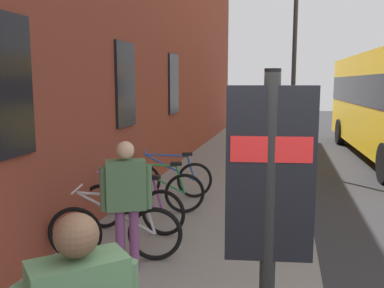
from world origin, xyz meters
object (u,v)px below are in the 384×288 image
(bicycle_nearest_sign, at_px, (116,232))
(bicycle_beside_lamp, at_px, (156,192))
(bicycle_far_end, at_px, (132,208))
(transit_info_sign, at_px, (269,198))
(street_lamp, at_px, (295,46))
(bicycle_mid_rack, at_px, (169,179))
(pedestrian_by_facade, at_px, (126,193))

(bicycle_nearest_sign, bearing_deg, bicycle_beside_lamp, 2.60)
(bicycle_far_end, height_order, transit_info_sign, transit_info_sign)
(bicycle_beside_lamp, height_order, street_lamp, street_lamp)
(bicycle_mid_rack, bearing_deg, bicycle_nearest_sign, -177.65)
(bicycle_beside_lamp, height_order, transit_info_sign, transit_info_sign)
(bicycle_nearest_sign, height_order, bicycle_far_end, same)
(bicycle_nearest_sign, xyz_separation_m, bicycle_beside_lamp, (2.01, 0.09, 0.00))
(bicycle_mid_rack, xyz_separation_m, pedestrian_by_facade, (-3.31, -0.40, 0.61))
(bicycle_far_end, xyz_separation_m, street_lamp, (6.02, -2.47, 2.90))
(bicycle_far_end, height_order, bicycle_beside_lamp, same)
(bicycle_far_end, xyz_separation_m, pedestrian_by_facade, (-1.35, -0.44, 0.61))
(bicycle_nearest_sign, relative_size, bicycle_beside_lamp, 1.02)
(bicycle_far_end, relative_size, pedestrian_by_facade, 1.08)
(bicycle_nearest_sign, height_order, street_lamp, street_lamp)
(bicycle_nearest_sign, height_order, pedestrian_by_facade, pedestrian_by_facade)
(transit_info_sign, xyz_separation_m, pedestrian_by_facade, (2.01, 1.76, -0.60))
(bicycle_nearest_sign, distance_m, transit_info_sign, 3.30)
(bicycle_beside_lamp, bearing_deg, bicycle_far_end, 175.52)
(bicycle_far_end, bearing_deg, street_lamp, -22.31)
(bicycle_far_end, distance_m, transit_info_sign, 4.19)
(pedestrian_by_facade, distance_m, street_lamp, 7.97)
(bicycle_nearest_sign, xyz_separation_m, bicycle_mid_rack, (3.01, 0.12, 0.00))
(bicycle_beside_lamp, bearing_deg, pedestrian_by_facade, -170.92)
(bicycle_beside_lamp, distance_m, street_lamp, 6.30)
(transit_info_sign, bearing_deg, bicycle_far_end, 33.29)
(pedestrian_by_facade, bearing_deg, street_lamp, -15.38)
(transit_info_sign, xyz_separation_m, street_lamp, (9.37, -0.27, 1.69))
(bicycle_beside_lamp, height_order, pedestrian_by_facade, pedestrian_by_facade)
(bicycle_beside_lamp, xyz_separation_m, street_lamp, (5.06, -2.39, 2.90))
(transit_info_sign, distance_m, street_lamp, 9.52)
(transit_info_sign, bearing_deg, pedestrian_by_facade, 41.22)
(bicycle_far_end, bearing_deg, bicycle_nearest_sign, -170.99)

